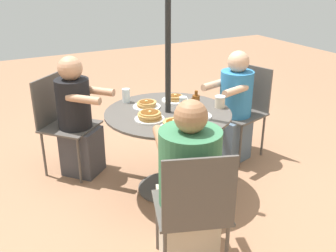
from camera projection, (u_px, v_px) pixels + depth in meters
ground_plane at (168, 188)px, 3.60m from camera, size 12.00×12.00×0.00m
patio_table at (168, 130)px, 3.37m from camera, size 1.07×1.07×0.75m
umbrella_pole at (168, 72)px, 3.17m from camera, size 0.05×0.05×2.19m
patio_chair_north at (194, 206)px, 2.40m from camera, size 0.58×0.58×0.93m
diner_north at (188, 192)px, 2.57m from camera, size 0.53×0.60×1.17m
patio_chair_east at (244, 105)px, 4.07m from camera, size 0.56×0.56×0.93m
diner_east at (233, 111)px, 3.96m from camera, size 0.54×0.43×1.13m
patio_chair_south at (61, 118)px, 3.74m from camera, size 0.64×0.64×0.93m
diner_south at (78, 121)px, 3.68m from camera, size 0.55×0.56×1.15m
pancake_plate_a at (197, 115)px, 3.20m from camera, size 0.24×0.24×0.04m
pancake_plate_b at (175, 99)px, 3.56m from camera, size 0.24×0.24×0.06m
pancake_plate_c at (175, 125)px, 2.96m from camera, size 0.24×0.24×0.07m
pancake_plate_d at (150, 116)px, 3.13m from camera, size 0.24×0.24×0.08m
pancake_plate_e at (147, 105)px, 3.40m from camera, size 0.24×0.24×0.06m
syrup_bottle at (196, 100)px, 3.41m from camera, size 0.09×0.07×0.14m
coffee_cup at (220, 102)px, 3.39m from camera, size 0.09×0.09×0.10m
drinking_glass_a at (126, 96)px, 3.51m from camera, size 0.07×0.07×0.12m
drinking_glass_b at (183, 103)px, 3.36m from camera, size 0.07×0.07×0.11m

